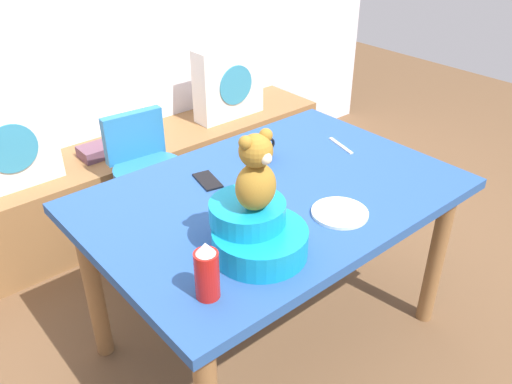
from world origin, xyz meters
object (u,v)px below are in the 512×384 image
object	(u,v)px
pillow_floral_right	(228,82)
coffee_mug	(261,149)
highchair	(148,173)
book_stack	(99,151)
dinner_plate_near	(340,213)
dining_table	(273,212)
pillow_floral_left	(6,144)
teddy_bear	(256,174)
ketchup_bottle	(207,272)
cell_phone	(208,181)
infant_seat_teal	(256,232)

from	to	relation	value
pillow_floral_right	coffee_mug	world-z (taller)	pillow_floral_right
highchair	pillow_floral_right	bearing A→B (deg)	26.83
book_stack	dinner_plate_near	xyz separation A→B (m)	(0.22, -1.50, 0.26)
pillow_floral_right	dining_table	distance (m)	1.41
pillow_floral_left	highchair	xyz separation A→B (m)	(0.50, -0.42, -0.16)
dining_table	teddy_bear	distance (m)	0.53
coffee_mug	dinner_plate_near	distance (m)	0.50
coffee_mug	ketchup_bottle	bearing A→B (deg)	-140.95
book_stack	teddy_bear	world-z (taller)	teddy_bear
cell_phone	dinner_plate_near	bearing A→B (deg)	125.93
pillow_floral_left	pillow_floral_right	world-z (taller)	same
teddy_bear	dining_table	bearing A→B (deg)	39.46
pillow_floral_left	dining_table	size ratio (longest dim) A/B	0.32
infant_seat_teal	dinner_plate_near	bearing A→B (deg)	-5.20
book_stack	cell_phone	size ratio (longest dim) A/B	1.39
teddy_bear	highchair	bearing A→B (deg)	79.49
dining_table	teddy_bear	world-z (taller)	teddy_bear
highchair	ketchup_bottle	world-z (taller)	ketchup_bottle
dining_table	highchair	distance (m)	0.80
ketchup_bottle	dinner_plate_near	xyz separation A→B (m)	(0.60, 0.04, -0.08)
book_stack	infant_seat_teal	xyz separation A→B (m)	(-0.14, -1.46, 0.32)
cell_phone	highchair	bearing A→B (deg)	-82.75
book_stack	highchair	distance (m)	0.44
pillow_floral_left	infant_seat_teal	xyz separation A→B (m)	(0.31, -1.44, 0.13)
dining_table	infant_seat_teal	world-z (taller)	infant_seat_teal
dinner_plate_near	highchair	bearing A→B (deg)	99.05
pillow_floral_right	teddy_bear	size ratio (longest dim) A/B	1.76
ketchup_bottle	infant_seat_teal	bearing A→B (deg)	16.85
pillow_floral_right	infant_seat_teal	size ratio (longest dim) A/B	1.33
pillow_floral_right	cell_phone	xyz separation A→B (m)	(-0.87, -0.99, 0.06)
highchair	teddy_bear	bearing A→B (deg)	-100.51
pillow_floral_left	cell_phone	xyz separation A→B (m)	(0.45, -0.99, 0.06)
ketchup_bottle	coffee_mug	distance (m)	0.86
book_stack	cell_phone	world-z (taller)	cell_phone
book_stack	coffee_mug	world-z (taller)	coffee_mug
dining_table	coffee_mug	distance (m)	0.30
teddy_bear	ketchup_bottle	distance (m)	0.31
pillow_floral_left	dining_table	distance (m)	1.34
ketchup_bottle	coffee_mug	xyz separation A→B (m)	(0.66, 0.54, -0.04)
pillow_floral_right	dinner_plate_near	bearing A→B (deg)	-113.89
pillow_floral_left	highchair	world-z (taller)	pillow_floral_left
pillow_floral_right	cell_phone	world-z (taller)	pillow_floral_right
highchair	dinner_plate_near	world-z (taller)	highchair
dining_table	infant_seat_teal	bearing A→B (deg)	-140.60
teddy_bear	ketchup_bottle	xyz separation A→B (m)	(-0.24, -0.07, -0.19)
highchair	cell_phone	size ratio (longest dim) A/B	5.49
pillow_floral_left	pillow_floral_right	xyz separation A→B (m)	(1.32, 0.00, 0.00)
dining_table	teddy_bear	xyz separation A→B (m)	(-0.29, -0.24, 0.37)
highchair	dining_table	bearing A→B (deg)	-82.95
ketchup_bottle	coffee_mug	bearing A→B (deg)	39.05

